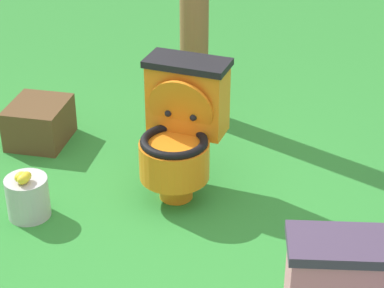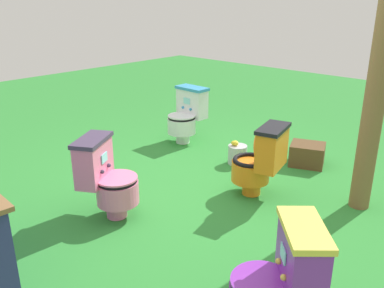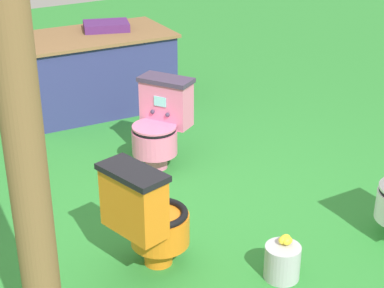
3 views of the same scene
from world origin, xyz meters
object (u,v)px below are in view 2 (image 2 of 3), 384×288
at_px(lemon_bucket, 237,154).
at_px(toilet_purple, 279,282).
at_px(toilet_orange, 260,160).
at_px(wooden_post, 375,96).
at_px(small_crate, 307,154).
at_px(toilet_pink, 107,178).
at_px(toilet_white, 186,115).

bearing_deg(lemon_bucket, toilet_purple, 131.67).
height_order(toilet_orange, wooden_post, wooden_post).
bearing_deg(small_crate, wooden_post, 145.88).
bearing_deg(toilet_purple, lemon_bucket, -0.56).
relative_size(toilet_pink, toilet_purple, 1.00).
relative_size(toilet_orange, toilet_purple, 1.00).
xyz_separation_m(toilet_orange, toilet_purple, (-1.07, 1.41, -0.00)).
distance_m(toilet_orange, toilet_purple, 1.77).
xyz_separation_m(toilet_orange, wooden_post, (-0.81, -0.46, 0.68)).
bearing_deg(toilet_purple, toilet_pink, 42.12).
bearing_deg(toilet_purple, small_crate, -18.02).
distance_m(toilet_pink, wooden_post, 2.41).
relative_size(toilet_purple, wooden_post, 0.35).
distance_m(toilet_pink, small_crate, 2.39).
height_order(toilet_white, toilet_orange, same).
relative_size(toilet_white, toilet_pink, 1.00).
relative_size(toilet_white, wooden_post, 0.35).
bearing_deg(toilet_orange, small_crate, -12.08).
height_order(toilet_purple, wooden_post, wooden_post).
xyz_separation_m(toilet_purple, wooden_post, (0.26, -1.87, 0.68)).
relative_size(toilet_pink, small_crate, 1.92).
distance_m(toilet_white, toilet_orange, 1.74).
bearing_deg(wooden_post, toilet_white, -4.92).
bearing_deg(toilet_orange, toilet_purple, -156.49).
bearing_deg(small_crate, toilet_white, 12.91).
distance_m(wooden_post, lemon_bucket, 1.73).
height_order(toilet_purple, lemon_bucket, toilet_purple).
xyz_separation_m(toilet_white, toilet_purple, (-2.68, 2.08, 0.00)).
bearing_deg(toilet_orange, lemon_bucket, 37.80).
bearing_deg(wooden_post, toilet_pink, 47.12).
bearing_deg(toilet_pink, toilet_purple, 53.43).
height_order(wooden_post, lemon_bucket, wooden_post).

